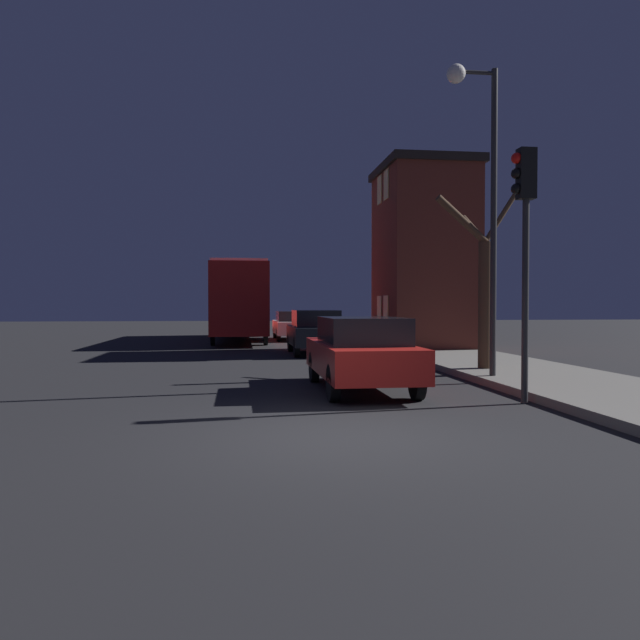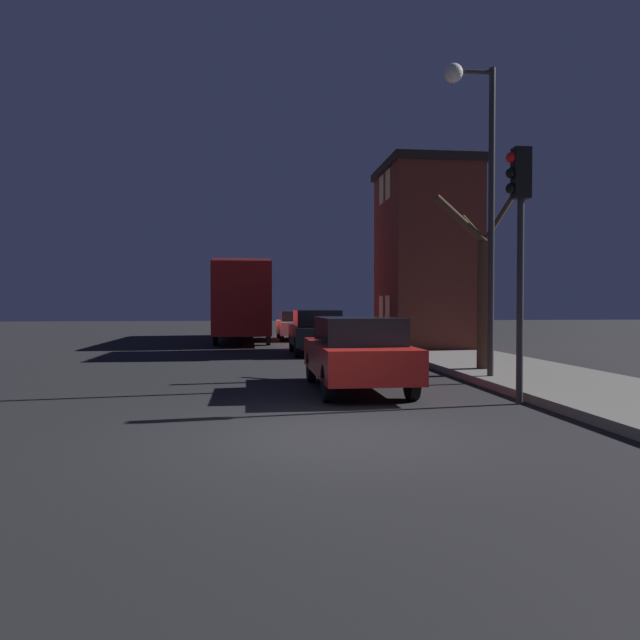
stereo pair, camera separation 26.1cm
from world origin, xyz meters
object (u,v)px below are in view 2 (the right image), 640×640
bare_tree (481,287)px  bus (243,296)px  car_near_lane (357,352)px  car_mid_lane (316,331)px  streetlamp (478,166)px  car_far_lane (296,325)px  traffic_light (519,221)px

bare_tree → bus: 17.02m
car_near_lane → car_mid_lane: 9.48m
bare_tree → car_near_lane: 4.62m
streetlamp → car_far_lane: (-2.72, 17.73, -4.12)m
traffic_light → car_near_lane: (-2.55, 2.06, -2.45)m
car_mid_lane → car_far_lane: (-0.03, 9.12, -0.06)m
bus → car_far_lane: (2.66, 0.22, -1.42)m
bare_tree → bus: size_ratio=0.39×
traffic_light → car_far_lane: traffic_light is taller
streetlamp → car_mid_lane: bearing=107.3°
traffic_light → bare_tree: bearing=76.7°
traffic_light → car_mid_lane: size_ratio=1.13×
traffic_light → car_mid_lane: bearing=101.5°
streetlamp → bus: size_ratio=0.60×
streetlamp → car_near_lane: bearing=-163.2°
bus → bare_tree: bearing=-69.0°
bare_tree → bus: bearing=111.0°
car_near_lane → car_mid_lane: bearing=88.8°
traffic_light → bus: bearing=103.8°
car_far_lane → bare_tree: bearing=-77.9°
streetlamp → car_near_lane: size_ratio=1.54×
car_mid_lane → car_far_lane: size_ratio=0.86×
car_mid_lane → car_far_lane: car_mid_lane is taller
bus → car_mid_lane: 9.39m
bus → car_far_lane: bearing=4.7°
bare_tree → car_near_lane: (-3.62, -2.49, -1.42)m
bus → car_near_lane: 18.60m
streetlamp → traffic_light: size_ratio=1.53×
bus → streetlamp: bearing=-72.9°
streetlamp → car_far_lane: streetlamp is taller
traffic_light → car_far_lane: size_ratio=0.97×
bare_tree → car_far_lane: bare_tree is taller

